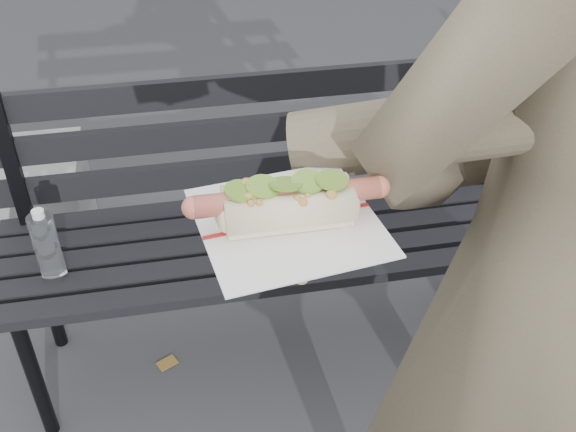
{
  "coord_description": "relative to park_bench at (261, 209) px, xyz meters",
  "views": [
    {
      "loc": [
        -0.18,
        -0.55,
        1.65
      ],
      "look_at": [
        -0.07,
        0.02,
        1.21
      ],
      "focal_mm": 42.0,
      "sensor_mm": 36.0,
      "label": 1
    }
  ],
  "objects": [
    {
      "name": "park_bench",
      "position": [
        0.0,
        0.0,
        0.0
      ],
      "size": [
        1.5,
        0.44,
        0.88
      ],
      "color": "black",
      "rests_on": "ground"
    },
    {
      "name": "held_hotdog",
      "position": [
        0.1,
        -0.89,
        0.72
      ],
      "size": [
        0.64,
        0.3,
        0.2
      ],
      "color": "brown"
    },
    {
      "name": "person",
      "position": [
        0.32,
        -0.86,
        0.43
      ],
      "size": [
        0.76,
        0.56,
        1.91
      ],
      "primitive_type": "imported",
      "rotation": [
        0.0,
        0.0,
        3.3
      ],
      "color": "brown",
      "rests_on": "ground"
    }
  ]
}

